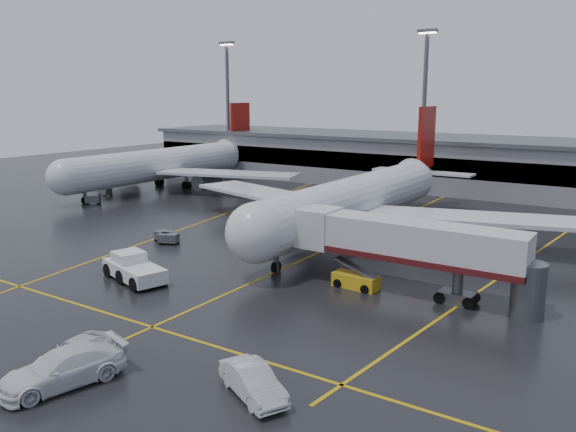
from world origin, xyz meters
The scene contains 21 objects.
ground centered at (0.00, 0.00, 0.00)m, with size 220.00×220.00×0.00m, color black.
apron_line_centre centered at (0.00, 0.00, 0.01)m, with size 0.25×90.00×0.02m, color gold.
apron_line_stop centered at (0.00, -22.00, 0.01)m, with size 60.00×0.25×0.02m, color gold.
apron_line_left centered at (-20.00, 10.00, 0.01)m, with size 0.25×70.00×0.02m, color gold.
apron_line_right centered at (18.00, 10.00, 0.01)m, with size 0.25×70.00×0.02m, color gold.
terminal centered at (0.00, 47.93, 4.32)m, with size 122.00×19.00×8.60m.
light_mast_left centered at (-45.00, 42.00, 14.47)m, with size 3.00×1.20×25.45m.
light_mast_mid centered at (-5.00, 42.00, 14.47)m, with size 3.00×1.20×25.45m.
main_airliner centered at (0.00, 9.70, 4.21)m, with size 48.80×45.60×14.10m.
second_airliner centered at (-42.00, 21.70, 4.21)m, with size 48.80×45.60×14.10m.
jet_bridge centered at (11.87, -6.00, 3.93)m, with size 19.90×3.40×6.05m.
pushback_tractor centered at (-8.86, -15.61, 0.98)m, with size 7.38×4.64×2.46m.
belt_loader centered at (7.91, -6.94, 0.59)m, with size 3.88×1.95×2.41m.
service_van_a centered at (0.54, -28.46, 0.77)m, with size 2.54×5.51×1.53m, color silver.
service_van_b centered at (1.86, -30.31, 0.98)m, with size 2.75×6.78×1.97m, color white.
service_van_c centered at (11.27, -25.58, 0.84)m, with size 1.77×5.09×1.68m, color silver.
baggage_cart_a centered at (-15.15, -5.11, 0.63)m, with size 2.36×2.02×1.12m.
baggage_cart_b centered at (-16.31, -4.57, 0.63)m, with size 2.11×1.48×1.12m.
baggage_cart_c centered at (-12.27, 4.77, 0.63)m, with size 2.09×1.45×1.12m.
baggage_cart_d centered at (-45.09, 11.17, 0.63)m, with size 2.02×1.34×1.12m.
baggage_cart_e centered at (-40.67, 5.34, 0.63)m, with size 2.38×2.24×1.12m.
Camera 1 is at (28.07, -47.82, 15.62)m, focal length 35.99 mm.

